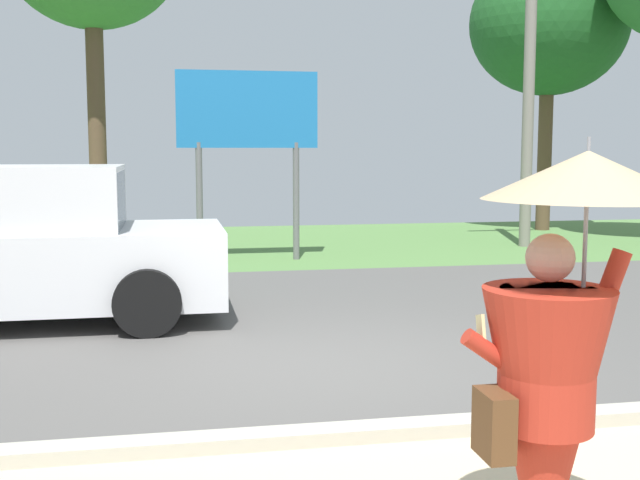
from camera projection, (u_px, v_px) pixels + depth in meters
name	position (u px, v px, depth m)	size (l,w,h in m)	color
ground_plane	(287.00, 309.00, 10.59)	(40.00, 22.00, 0.20)	#565451
monk_pedestrian	(554.00, 368.00, 3.63)	(1.05, 0.95, 2.13)	#B22D1E
pickup_truck	(5.00, 251.00, 9.44)	(5.20, 2.28, 1.88)	silver
utility_pole	(529.00, 76.00, 16.69)	(1.80, 0.24, 6.85)	gray
roadside_billboard	(248.00, 123.00, 14.61)	(2.60, 0.12, 3.50)	slate
tree_center_back	(549.00, 24.00, 19.99)	(3.95, 3.95, 7.02)	brown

